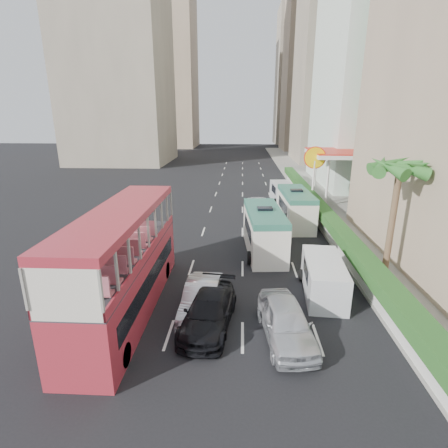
# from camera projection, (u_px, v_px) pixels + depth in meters

# --- Properties ---
(ground_plane) EXTENTS (200.00, 200.00, 0.00)m
(ground_plane) POSITION_uv_depth(u_px,v_px,m) (251.00, 312.00, 16.88)
(ground_plane) COLOR black
(ground_plane) RESTS_ON ground
(double_decker_bus) EXTENTS (2.50, 11.00, 5.06)m
(double_decker_bus) POSITION_uv_depth(u_px,v_px,m) (124.00, 262.00, 16.41)
(double_decker_bus) COLOR #AB2734
(double_decker_bus) RESTS_ON ground
(car_silver_lane_a) EXTENTS (1.81, 4.58, 1.48)m
(car_silver_lane_a) POSITION_uv_depth(u_px,v_px,m) (202.00, 311.00, 16.96)
(car_silver_lane_a) COLOR silver
(car_silver_lane_a) RESTS_ON ground
(car_silver_lane_b) EXTENTS (2.51, 4.96, 1.62)m
(car_silver_lane_b) POSITION_uv_depth(u_px,v_px,m) (285.00, 338.00, 14.94)
(car_silver_lane_b) COLOR silver
(car_silver_lane_b) RESTS_ON ground
(car_black) EXTENTS (2.63, 5.21, 1.45)m
(car_black) POSITION_uv_depth(u_px,v_px,m) (209.00, 325.00, 15.84)
(car_black) COLOR black
(car_black) RESTS_ON ground
(van_asset) EXTENTS (2.72, 4.99, 1.33)m
(van_asset) POSITION_uv_depth(u_px,v_px,m) (259.00, 212.00, 34.16)
(van_asset) COLOR silver
(van_asset) RESTS_ON ground
(minibus_near) EXTENTS (2.78, 6.91, 3.00)m
(minibus_near) POSITION_uv_depth(u_px,v_px,m) (264.00, 231.00, 23.98)
(minibus_near) COLOR silver
(minibus_near) RESTS_ON ground
(minibus_far) EXTENTS (2.53, 6.72, 2.94)m
(minibus_far) POSITION_uv_depth(u_px,v_px,m) (295.00, 208.00, 29.87)
(minibus_far) COLOR silver
(minibus_far) RESTS_ON ground
(panel_van_near) EXTENTS (2.22, 4.81, 1.87)m
(panel_van_near) POSITION_uv_depth(u_px,v_px,m) (323.00, 278.00, 18.37)
(panel_van_near) COLOR silver
(panel_van_near) RESTS_ON ground
(panel_van_far) EXTENTS (2.44, 5.14, 1.99)m
(panel_van_far) POSITION_uv_depth(u_px,v_px,m) (283.00, 193.00, 37.96)
(panel_van_far) COLOR silver
(panel_van_far) RESTS_ON ground
(sidewalk) EXTENTS (6.00, 120.00, 0.18)m
(sidewalk) POSITION_uv_depth(u_px,v_px,m) (324.00, 197.00, 40.23)
(sidewalk) COLOR #99968C
(sidewalk) RESTS_ON ground
(kerb_wall) EXTENTS (0.30, 44.00, 1.00)m
(kerb_wall) POSITION_uv_depth(u_px,v_px,m) (320.00, 218.00, 29.71)
(kerb_wall) COLOR silver
(kerb_wall) RESTS_ON sidewalk
(hedge) EXTENTS (1.10, 44.00, 0.70)m
(hedge) POSITION_uv_depth(u_px,v_px,m) (321.00, 209.00, 29.46)
(hedge) COLOR #2D6626
(hedge) RESTS_ON kerb_wall
(palm_tree) EXTENTS (0.36, 0.36, 6.40)m
(palm_tree) POSITION_uv_depth(u_px,v_px,m) (392.00, 223.00, 19.30)
(palm_tree) COLOR brown
(palm_tree) RESTS_ON sidewalk
(shell_station) EXTENTS (6.50, 8.00, 5.50)m
(shell_station) POSITION_uv_depth(u_px,v_px,m) (340.00, 177.00, 37.48)
(shell_station) COLOR silver
(shell_station) RESTS_ON ground
(tower_mid) EXTENTS (16.00, 16.00, 50.00)m
(tower_mid) POSITION_uv_depth(u_px,v_px,m) (345.00, 23.00, 63.75)
(tower_mid) COLOR #9E917D
(tower_mid) RESTS_ON ground
(tower_far_a) EXTENTS (14.00, 14.00, 44.00)m
(tower_far_a) POSITION_uv_depth(u_px,v_px,m) (313.00, 61.00, 87.56)
(tower_far_a) COLOR tan
(tower_far_a) RESTS_ON ground
(tower_far_b) EXTENTS (14.00, 14.00, 40.00)m
(tower_far_b) POSITION_uv_depth(u_px,v_px,m) (299.00, 78.00, 109.12)
(tower_far_b) COLOR #9E917D
(tower_far_b) RESTS_ON ground
(tower_left_a) EXTENTS (18.00, 18.00, 52.00)m
(tower_left_a) POSITION_uv_depth(u_px,v_px,m) (113.00, 16.00, 62.62)
(tower_left_a) COLOR #9E917D
(tower_left_a) RESTS_ON ground
(tower_left_b) EXTENTS (16.00, 16.00, 46.00)m
(tower_left_b) POSITION_uv_depth(u_px,v_px,m) (166.00, 62.00, 96.77)
(tower_left_b) COLOR tan
(tower_left_b) RESTS_ON ground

